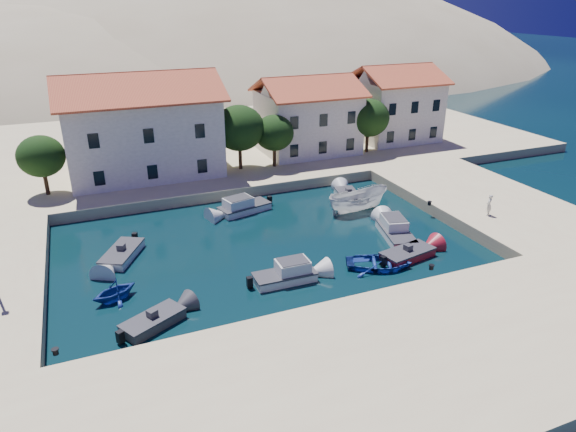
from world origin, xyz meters
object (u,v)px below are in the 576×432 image
Objects in this scene: building_left at (141,123)px; rowboat_south at (378,267)px; building_right at (395,102)px; pedestrian at (489,205)px; building_mid at (308,114)px; cabin_cruiser_south at (285,275)px; cabin_cruiser_east at (396,232)px; boat_east at (357,211)px.

building_left is 3.27× the size of rowboat_south.
building_left is 30.07m from building_right.
pedestrian reaches higher than rowboat_south.
cabin_cruiser_south is at bearing -117.38° from building_mid.
cabin_cruiser_east is 5.77m from boat_east.
building_right is 27.09m from cabin_cruiser_east.
building_left reaches higher than cabin_cruiser_east.
cabin_cruiser_east is at bearing -52.42° from building_left.
rowboat_south is at bearing -124.50° from building_right.
cabin_cruiser_south reaches higher than rowboat_south.
building_left is 2.91× the size of cabin_cruiser_east.
building_right is 22.72m from boat_east.
building_mid is 6.09× the size of pedestrian.
cabin_cruiser_east reaches higher than boat_east.
building_right is at bearing -8.89° from rowboat_south.
building_left is at bearing -176.82° from building_mid.
cabin_cruiser_south is 10.82m from cabin_cruiser_east.
pedestrian reaches higher than boat_east.
building_left is 22.34m from boat_east.
boat_east is at bearing -80.60° from pedestrian.
pedestrian is (7.91, -1.03, 1.39)m from cabin_cruiser_east.
building_mid is 26.37m from rowboat_south.
building_right reaches higher than cabin_cruiser_east.
building_mid is 16.77m from boat_east.
building_right reaches higher than building_mid.
building_mid is 2.34× the size of rowboat_south.
building_left is at bearing 44.84° from boat_east.
building_right is at bearing -42.37° from boat_east.
cabin_cruiser_south is 18.49m from pedestrian.
building_right reaches higher than cabin_cruiser_south.
cabin_cruiser_east is at bearing 16.53° from cabin_cruiser_south.
building_left is 24.63m from cabin_cruiser_south.
cabin_cruiser_south is at bearing 120.06° from cabin_cruiser_east.
building_right is 2.30× the size of cabin_cruiser_south.
pedestrian is at bearing -42.27° from building_left.
building_mid is 27.89m from cabin_cruiser_south.
rowboat_south is at bearing -63.52° from building_left.
building_left is 1.56× the size of building_right.
building_left reaches higher than boat_east.
rowboat_south is 0.80× the size of boat_east.
building_left reaches higher than building_right.
pedestrian reaches higher than cabin_cruiser_south.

